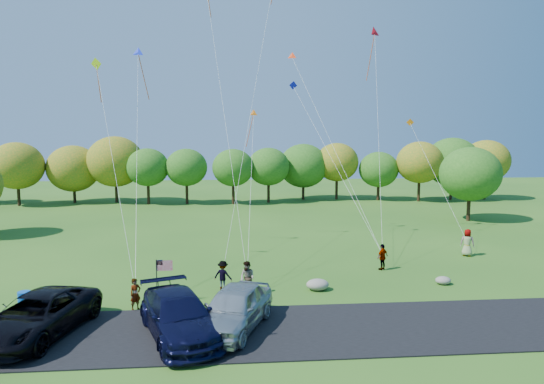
# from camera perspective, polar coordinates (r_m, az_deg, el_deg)

# --- Properties ---
(ground) EXTENTS (140.00, 140.00, 0.00)m
(ground) POSITION_cam_1_polar(r_m,az_deg,el_deg) (25.85, -5.00, -12.71)
(ground) COLOR #285718
(ground) RESTS_ON ground
(asphalt_lane) EXTENTS (44.00, 6.00, 0.06)m
(asphalt_lane) POSITION_cam_1_polar(r_m,az_deg,el_deg) (22.11, -5.02, -16.08)
(asphalt_lane) COLOR black
(asphalt_lane) RESTS_ON ground
(treeline) EXTENTS (76.67, 27.81, 8.40)m
(treeline) POSITION_cam_1_polar(r_m,az_deg,el_deg) (60.76, -4.24, 3.05)
(treeline) COLOR #322212
(treeline) RESTS_ON ground
(minivan_dark) EXTENTS (4.38, 6.94, 1.79)m
(minivan_dark) POSITION_cam_1_polar(r_m,az_deg,el_deg) (23.50, -25.90, -12.93)
(minivan_dark) COLOR black
(minivan_dark) RESTS_ON asphalt_lane
(minivan_navy) EXTENTS (4.52, 6.75, 1.81)m
(minivan_navy) POSITION_cam_1_polar(r_m,az_deg,el_deg) (21.58, -10.89, -14.08)
(minivan_navy) COLOR black
(minivan_navy) RESTS_ON asphalt_lane
(minivan_silver) EXTENTS (4.13, 6.03, 1.91)m
(minivan_silver) POSITION_cam_1_polar(r_m,az_deg,el_deg) (21.99, -4.46, -13.45)
(minivan_silver) COLOR #A5ACAF
(minivan_silver) RESTS_ON asphalt_lane
(flyer_a) EXTENTS (0.68, 0.67, 1.59)m
(flyer_a) POSITION_cam_1_polar(r_m,az_deg,el_deg) (25.28, -15.77, -11.50)
(flyer_a) COLOR #4C4C59
(flyer_a) RESTS_ON ground
(flyer_b) EXTENTS (1.11, 1.11, 1.82)m
(flyer_b) POSITION_cam_1_polar(r_m,az_deg,el_deg) (26.59, -2.92, -10.08)
(flyer_b) COLOR #4C4C59
(flyer_b) RESTS_ON ground
(flyer_c) EXTENTS (1.20, 0.95, 1.63)m
(flyer_c) POSITION_cam_1_polar(r_m,az_deg,el_deg) (27.54, -5.79, -9.71)
(flyer_c) COLOR #4C4C59
(flyer_c) RESTS_ON ground
(flyer_d) EXTENTS (1.04, 0.91, 1.69)m
(flyer_d) POSITION_cam_1_polar(r_m,az_deg,el_deg) (32.03, 12.88, -7.46)
(flyer_d) COLOR #4C4C59
(flyer_d) RESTS_ON ground
(flyer_e) EXTENTS (1.13, 1.01, 1.95)m
(flyer_e) POSITION_cam_1_polar(r_m,az_deg,el_deg) (37.40, 22.00, -5.54)
(flyer_e) COLOR #4C4C59
(flyer_e) RESTS_ON ground
(trash_barrel) EXTENTS (0.61, 0.61, 0.92)m
(trash_barrel) POSITION_cam_1_polar(r_m,az_deg,el_deg) (27.37, -27.11, -11.32)
(trash_barrel) COLOR #0B4BAA
(trash_barrel) RESTS_ON ground
(flag_assembly) EXTENTS (0.85, 0.55, 2.29)m
(flag_assembly) POSITION_cam_1_polar(r_m,az_deg,el_deg) (25.69, -12.90, -9.02)
(flag_assembly) COLOR black
(flag_assembly) RESTS_ON ground
(boulder_near) EXTENTS (1.26, 0.99, 0.63)m
(boulder_near) POSITION_cam_1_polar(r_m,az_deg,el_deg) (27.55, 5.39, -10.79)
(boulder_near) COLOR gray
(boulder_near) RESTS_ON ground
(boulder_far) EXTENTS (0.89, 0.74, 0.46)m
(boulder_far) POSITION_cam_1_polar(r_m,az_deg,el_deg) (30.14, 19.48, -9.78)
(boulder_far) COLOR gray
(boulder_far) RESTS_ON ground
(kites_aloft) EXTENTS (23.59, 10.73, 15.68)m
(kites_aloft) POSITION_cam_1_polar(r_m,az_deg,el_deg) (39.34, -0.81, 20.83)
(kites_aloft) COLOR orange
(kites_aloft) RESTS_ON ground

